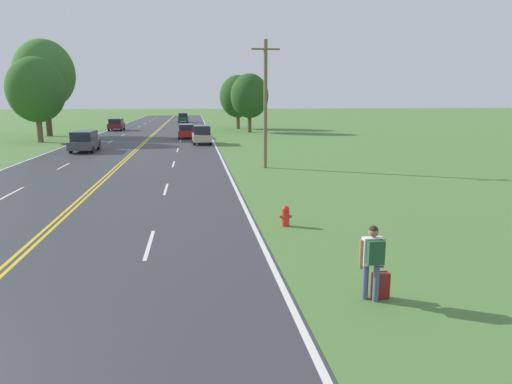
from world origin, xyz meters
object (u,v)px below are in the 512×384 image
at_px(car_dark_grey_van_nearest, 85,141).
at_px(car_dark_green_suv_receding, 183,117).
at_px(suitcase, 380,286).
at_px(car_maroon_suv_mid_far, 116,124).
at_px(tree_mid_treeline, 238,96).
at_px(tree_right_cluster, 44,74).
at_px(tree_left_verge, 249,96).
at_px(car_champagne_suv_approaching, 202,134).
at_px(hitchhiker_person, 373,256).
at_px(fire_hydrant, 286,216).
at_px(tree_behind_sign, 36,90).
at_px(car_red_van_mid_near, 186,131).

xyz_separation_m(car_dark_grey_van_nearest, car_dark_green_suv_receding, (7.46, 48.01, 0.03)).
height_order(suitcase, car_maroon_suv_mid_far, car_maroon_suv_mid_far).
bearing_deg(suitcase, car_dark_grey_van_nearest, 22.89).
height_order(car_maroon_suv_mid_far, car_dark_green_suv_receding, car_dark_green_suv_receding).
bearing_deg(tree_mid_treeline, car_maroon_suv_mid_far, -175.45).
height_order(tree_mid_treeline, tree_right_cluster, tree_right_cluster).
relative_size(tree_left_verge, car_dark_green_suv_receding, 1.60).
xyz_separation_m(tree_left_verge, car_dark_green_suv_receding, (-9.44, 27.44, -3.88)).
bearing_deg(car_champagne_suv_approaching, hitchhiker_person, 2.64).
bearing_deg(tree_right_cluster, car_maroon_suv_mid_far, 55.99).
relative_size(fire_hydrant, car_maroon_suv_mid_far, 0.18).
xyz_separation_m(tree_left_verge, tree_mid_treeline, (-0.82, 7.78, -0.03)).
relative_size(suitcase, tree_left_verge, 0.09).
relative_size(suitcase, car_dark_green_suv_receding, 0.14).
bearing_deg(tree_right_cluster, fire_hydrant, -64.43).
bearing_deg(car_maroon_suv_mid_far, tree_behind_sign, 163.76).
xyz_separation_m(hitchhiker_person, car_dark_grey_van_nearest, (-13.29, 31.95, -0.15)).
xyz_separation_m(tree_right_cluster, car_dark_green_suv_receding, (15.47, 30.55, -6.38)).
bearing_deg(car_dark_green_suv_receding, hitchhiker_person, 4.82).
height_order(hitchhiker_person, tree_mid_treeline, tree_mid_treeline).
height_order(tree_right_cluster, car_dark_green_suv_receding, tree_right_cluster).
xyz_separation_m(fire_hydrant, tree_right_cluster, (-20.61, 43.07, 6.95)).
height_order(car_champagne_suv_approaching, car_red_van_mid_near, car_champagne_suv_approaching).
bearing_deg(tree_right_cluster, car_champagne_suv_approaching, -34.04).
distance_m(tree_right_cluster, car_dark_grey_van_nearest, 20.25).
xyz_separation_m(suitcase, car_dark_green_suv_receding, (-6.08, 79.88, 0.64)).
bearing_deg(tree_behind_sign, car_dark_grey_van_nearest, -54.87).
bearing_deg(tree_mid_treeline, tree_behind_sign, -139.94).
xyz_separation_m(hitchhiker_person, car_red_van_mid_near, (-4.77, 44.44, -0.22)).
bearing_deg(tree_right_cluster, car_dark_grey_van_nearest, -65.33).
relative_size(hitchhiker_person, fire_hydrant, 2.34).
height_order(hitchhiker_person, fire_hydrant, hitchhiker_person).
bearing_deg(tree_mid_treeline, suitcase, -92.41).
bearing_deg(suitcase, hitchhiker_person, 107.56).
height_order(tree_behind_sign, car_dark_green_suv_receding, tree_behind_sign).
height_order(suitcase, tree_mid_treeline, tree_mid_treeline).
bearing_deg(car_champagne_suv_approaching, tree_right_cluster, -126.20).
bearing_deg(hitchhiker_person, suitcase, -72.44).
xyz_separation_m(car_red_van_mid_near, car_maroon_suv_mid_far, (-10.14, 14.44, 0.05)).
relative_size(tree_right_cluster, car_red_van_mid_near, 2.50).
distance_m(tree_left_verge, car_maroon_suv_mid_far, 19.97).
xyz_separation_m(car_champagne_suv_approaching, car_dark_green_suv_receding, (-2.71, 42.84, -0.02)).
xyz_separation_m(car_dark_grey_van_nearest, car_red_van_mid_near, (8.52, 12.49, -0.06)).
bearing_deg(tree_mid_treeline, car_red_van_mid_near, -115.49).
height_order(tree_left_verge, tree_mid_treeline, tree_mid_treeline).
xyz_separation_m(tree_behind_sign, car_dark_grey_van_nearest, (6.55, -9.31, -4.44)).
relative_size(car_dark_grey_van_nearest, car_champagne_suv_approaching, 1.18).
height_order(tree_mid_treeline, car_champagne_suv_approaching, tree_mid_treeline).
height_order(fire_hydrant, tree_mid_treeline, tree_mid_treeline).
xyz_separation_m(hitchhiker_person, car_champagne_suv_approaching, (-3.12, 37.13, -0.11)).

